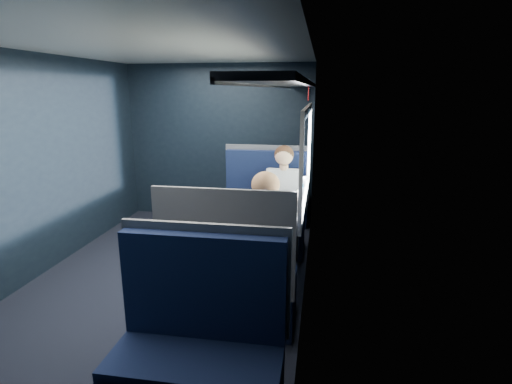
% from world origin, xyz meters
% --- Properties ---
extents(ground, '(2.80, 4.20, 0.01)m').
position_xyz_m(ground, '(0.00, 0.00, -0.01)').
color(ground, black).
extents(room_shell, '(3.00, 4.40, 2.40)m').
position_xyz_m(room_shell, '(0.02, 0.00, 1.48)').
color(room_shell, black).
rests_on(room_shell, ground).
extents(table, '(0.62, 1.00, 0.74)m').
position_xyz_m(table, '(1.03, 0.00, 0.66)').
color(table, '#54565E').
rests_on(table, ground).
extents(seat_bay_near, '(1.04, 0.62, 1.26)m').
position_xyz_m(seat_bay_near, '(0.84, 0.87, 0.42)').
color(seat_bay_near, black).
rests_on(seat_bay_near, ground).
extents(seat_bay_far, '(1.04, 0.62, 1.26)m').
position_xyz_m(seat_bay_far, '(0.85, -0.87, 0.41)').
color(seat_bay_far, black).
rests_on(seat_bay_far, ground).
extents(seat_row_front, '(1.04, 0.51, 1.16)m').
position_xyz_m(seat_row_front, '(0.85, 1.80, 0.41)').
color(seat_row_front, black).
rests_on(seat_row_front, ground).
extents(seat_row_back, '(1.04, 0.51, 1.16)m').
position_xyz_m(seat_row_back, '(0.85, -1.80, 0.41)').
color(seat_row_back, black).
rests_on(seat_row_back, ground).
extents(man, '(0.53, 0.56, 1.32)m').
position_xyz_m(man, '(1.10, 0.70, 0.72)').
color(man, black).
rests_on(man, ground).
extents(woman, '(0.53, 0.56, 1.32)m').
position_xyz_m(woman, '(1.10, -0.71, 0.73)').
color(woman, black).
rests_on(woman, ground).
extents(papers, '(0.70, 0.88, 0.01)m').
position_xyz_m(papers, '(0.96, 0.06, 0.74)').
color(papers, white).
rests_on(papers, table).
extents(laptop, '(0.28, 0.33, 0.22)m').
position_xyz_m(laptop, '(1.23, 0.03, 0.80)').
color(laptop, silver).
rests_on(laptop, table).
extents(bottle_small, '(0.06, 0.06, 0.22)m').
position_xyz_m(bottle_small, '(1.33, 0.40, 0.84)').
color(bottle_small, silver).
rests_on(bottle_small, table).
extents(cup, '(0.06, 0.06, 0.08)m').
position_xyz_m(cup, '(1.33, 0.44, 0.78)').
color(cup, white).
rests_on(cup, table).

